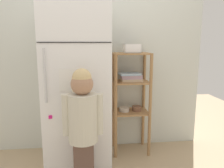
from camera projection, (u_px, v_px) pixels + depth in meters
ground_plane at (100, 159)px, 2.58m from camera, size 6.00×6.00×0.00m
kitchen_wall_back at (97, 59)px, 2.74m from camera, size 2.62×0.03×2.26m
refrigerator at (78, 85)px, 2.41m from camera, size 0.68×0.69×1.76m
child_standing at (83, 118)px, 1.98m from camera, size 0.36×0.27×1.11m
pantry_shelf_unit at (131, 90)px, 2.66m from camera, size 0.43×0.34×1.21m
fruit_bin at (131, 49)px, 2.58m from camera, size 0.19×0.18×0.10m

